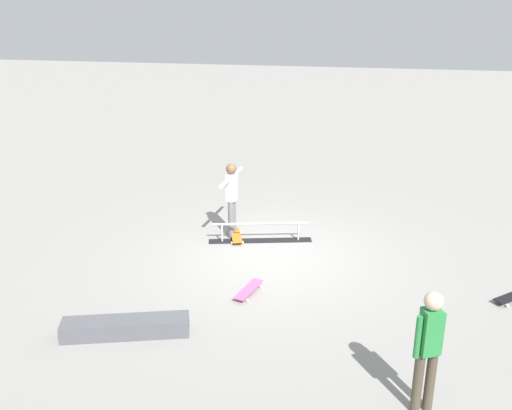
{
  "coord_description": "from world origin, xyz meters",
  "views": [
    {
      "loc": [
        -1.54,
        10.34,
        5.04
      ],
      "look_at": [
        0.38,
        -0.24,
        1.0
      ],
      "focal_mm": 40.61,
      "sensor_mm": 36.0,
      "label": 1
    }
  ],
  "objects_px": {
    "skate_ledge": "(126,327)",
    "skater_main": "(232,195)",
    "skateboard_main": "(236,235)",
    "loose_skateboard_pink": "(249,290)",
    "bystander_green_shirt": "(428,346)",
    "grind_rail": "(260,233)"
  },
  "relations": [
    {
      "from": "bystander_green_shirt",
      "to": "loose_skateboard_pink",
      "type": "height_order",
      "value": "bystander_green_shirt"
    },
    {
      "from": "skateboard_main",
      "to": "bystander_green_shirt",
      "type": "distance_m",
      "value": 6.0
    },
    {
      "from": "skate_ledge",
      "to": "skater_main",
      "type": "distance_m",
      "value": 4.18
    },
    {
      "from": "skater_main",
      "to": "skateboard_main",
      "type": "distance_m",
      "value": 0.89
    },
    {
      "from": "skater_main",
      "to": "bystander_green_shirt",
      "type": "xyz_separation_m",
      "value": [
        -3.56,
        4.96,
        0.01
      ]
    },
    {
      "from": "grind_rail",
      "to": "loose_skateboard_pink",
      "type": "relative_size",
      "value": 2.64
    },
    {
      "from": "skate_ledge",
      "to": "skateboard_main",
      "type": "xyz_separation_m",
      "value": [
        -0.9,
        -3.9,
        -0.07
      ]
    },
    {
      "from": "grind_rail",
      "to": "bystander_green_shirt",
      "type": "xyz_separation_m",
      "value": [
        -2.92,
        4.81,
        0.78
      ]
    },
    {
      "from": "loose_skateboard_pink",
      "to": "skater_main",
      "type": "bearing_deg",
      "value": -145.86
    },
    {
      "from": "skate_ledge",
      "to": "skater_main",
      "type": "relative_size",
      "value": 1.19
    },
    {
      "from": "skate_ledge",
      "to": "bystander_green_shirt",
      "type": "bearing_deg",
      "value": 167.86
    },
    {
      "from": "skateboard_main",
      "to": "loose_skateboard_pink",
      "type": "xyz_separation_m",
      "value": [
        -0.72,
        2.28,
        0.0
      ]
    },
    {
      "from": "skater_main",
      "to": "bystander_green_shirt",
      "type": "height_order",
      "value": "bystander_green_shirt"
    },
    {
      "from": "grind_rail",
      "to": "skate_ledge",
      "type": "xyz_separation_m",
      "value": [
        1.43,
        3.88,
        -0.04
      ]
    },
    {
      "from": "grind_rail",
      "to": "skater_main",
      "type": "xyz_separation_m",
      "value": [
        0.64,
        -0.14,
        0.77
      ]
    },
    {
      "from": "grind_rail",
      "to": "bystander_green_shirt",
      "type": "distance_m",
      "value": 5.68
    },
    {
      "from": "skater_main",
      "to": "skateboard_main",
      "type": "relative_size",
      "value": 1.99
    },
    {
      "from": "skater_main",
      "to": "bystander_green_shirt",
      "type": "relative_size",
      "value": 0.96
    },
    {
      "from": "skate_ledge",
      "to": "bystander_green_shirt",
      "type": "distance_m",
      "value": 4.52
    },
    {
      "from": "skate_ledge",
      "to": "skater_main",
      "type": "xyz_separation_m",
      "value": [
        -0.79,
        -4.02,
        0.81
      ]
    },
    {
      "from": "skate_ledge",
      "to": "grind_rail",
      "type": "bearing_deg",
      "value": -110.23
    },
    {
      "from": "bystander_green_shirt",
      "to": "loose_skateboard_pink",
      "type": "distance_m",
      "value": 3.84
    }
  ]
}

